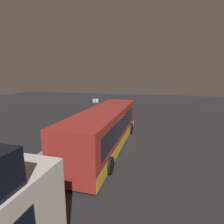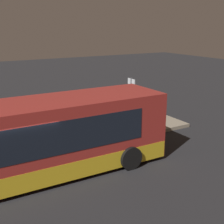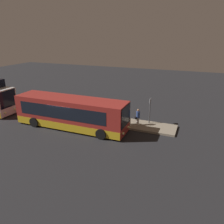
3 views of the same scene
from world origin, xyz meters
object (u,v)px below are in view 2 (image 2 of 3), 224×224
passenger_waiting (126,114)px  passenger_with_bags (54,131)px  trash_bin (88,134)px  bus_lead (26,143)px  sign_post (131,95)px  passenger_boarding (108,118)px  suitcase (114,127)px

passenger_waiting → passenger_with_bags: bearing=53.2°
passenger_with_bags → trash_bin: size_ratio=2.53×
bus_lead → sign_post: size_ratio=4.32×
bus_lead → trash_bin: (3.50, 2.01, -0.92)m
passenger_boarding → sign_post: sign_post is taller
passenger_waiting → suitcase: size_ratio=1.75×
bus_lead → passenger_waiting: (5.95, 2.45, -0.37)m
passenger_waiting → trash_bin: size_ratio=2.50×
passenger_waiting → trash_bin: bearing=54.3°
passenger_waiting → passenger_with_bags: (-4.20, -0.67, -0.01)m
passenger_waiting → passenger_with_bags: passenger_with_bags is taller
suitcase → sign_post: size_ratio=0.36×
trash_bin → sign_post: bearing=21.4°
trash_bin → passenger_boarding: bearing=2.0°
suitcase → passenger_boarding: bearing=-161.3°
bus_lead → passenger_with_bags: 2.52m
passenger_with_bags → sign_post: (5.14, 1.55, 0.72)m
bus_lead → passenger_with_bags: (1.74, 1.78, -0.38)m
passenger_with_bags → sign_post: sign_post is taller
suitcase → trash_bin: (-1.58, -0.19, -0.02)m
passenger_boarding → trash_bin: (-1.14, -0.04, -0.60)m
passenger_waiting → passenger_boarding: bearing=61.2°
bus_lead → suitcase: (5.08, 2.20, -0.90)m
passenger_with_bags → bus_lead: bearing=60.9°
bus_lead → passenger_with_bags: bus_lead is taller
passenger_waiting → sign_post: 1.47m
passenger_boarding → passenger_waiting: 1.37m
passenger_boarding → sign_post: bearing=87.1°
bus_lead → trash_bin: 4.14m
passenger_boarding → passenger_with_bags: 2.91m
sign_post → trash_bin: sign_post is taller
bus_lead → sign_post: bearing=25.9°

